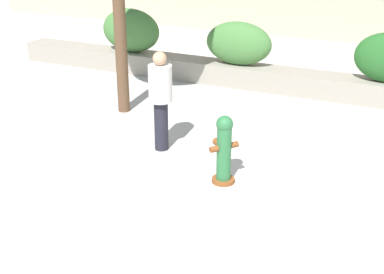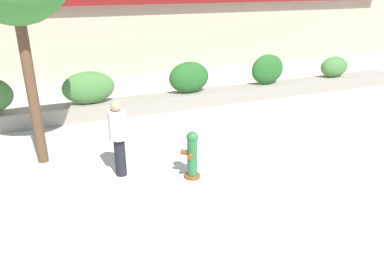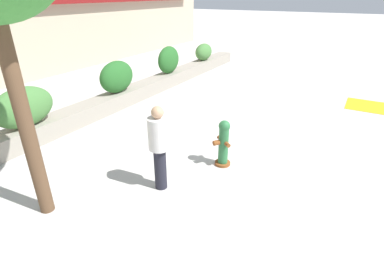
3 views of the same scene
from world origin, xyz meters
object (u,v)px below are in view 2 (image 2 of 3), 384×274
object	(u,v)px
hedge_bush_1	(89,88)
hedge_bush_2	(189,77)
hedge_bush_3	(267,69)
hedge_bush_4	(334,67)
pedestrian	(118,134)
fire_hydrant	(192,154)

from	to	relation	value
hedge_bush_1	hedge_bush_2	size ratio (longest dim) A/B	1.13
hedge_bush_3	hedge_bush_4	size ratio (longest dim) A/B	1.06
hedge_bush_3	hedge_bush_2	bearing A→B (deg)	180.00
hedge_bush_1	hedge_bush_2	world-z (taller)	hedge_bush_2
pedestrian	fire_hydrant	bearing A→B (deg)	-25.86
hedge_bush_3	fire_hydrant	world-z (taller)	hedge_bush_3
hedge_bush_2	pedestrian	distance (m)	5.15
hedge_bush_3	fire_hydrant	distance (m)	6.78
hedge_bush_4	hedge_bush_1	bearing A→B (deg)	180.00
hedge_bush_4	fire_hydrant	distance (m)	9.21
fire_hydrant	hedge_bush_2	bearing A→B (deg)	69.43
hedge_bush_2	fire_hydrant	distance (m)	5.07
hedge_bush_1	hedge_bush_3	world-z (taller)	hedge_bush_3
hedge_bush_1	pedestrian	size ratio (longest dim) A/B	0.92
hedge_bush_4	fire_hydrant	bearing A→B (deg)	-149.10
hedge_bush_1	hedge_bush_4	world-z (taller)	hedge_bush_1
hedge_bush_2	hedge_bush_4	distance (m)	6.12
hedge_bush_1	hedge_bush_2	xyz separation A→B (m)	(3.30, 0.00, 0.02)
hedge_bush_1	fire_hydrant	xyz separation A→B (m)	(1.53, -4.73, -0.45)
hedge_bush_1	hedge_bush_4	distance (m)	9.42
fire_hydrant	pedestrian	xyz separation A→B (m)	(-1.43, 0.69, 0.44)
hedge_bush_4	hedge_bush_3	bearing A→B (deg)	180.00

